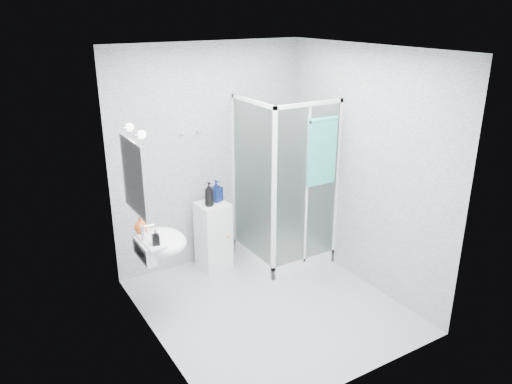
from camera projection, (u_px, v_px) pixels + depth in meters
room at (271, 189)px, 4.78m from camera, size 2.40×2.60×2.60m
shower_enclosure at (282, 227)px, 6.02m from camera, size 0.90×0.95×2.00m
wall_basin at (160, 242)px, 4.83m from camera, size 0.46×0.56×0.35m
mirror at (133, 177)px, 4.49m from camera, size 0.02×0.60×0.70m
vanity_lights at (135, 131)px, 4.37m from camera, size 0.10×0.40×0.08m
wall_hooks at (191, 133)px, 5.55m from camera, size 0.23×0.06×0.03m
storage_cabinet at (213, 236)px, 5.86m from camera, size 0.36×0.37×0.82m
hand_towel at (322, 150)px, 5.45m from camera, size 0.36×0.05×0.76m
shampoo_bottle_a at (209, 194)px, 5.62m from camera, size 0.11×0.11×0.28m
shampoo_bottle_b at (216, 191)px, 5.75m from camera, size 0.15×0.15×0.25m
soap_dispenser_orange at (141, 224)px, 4.87m from camera, size 0.16×0.16×0.17m
soap_dispenser_black at (156, 237)px, 4.62m from camera, size 0.08×0.08×0.15m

